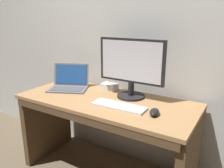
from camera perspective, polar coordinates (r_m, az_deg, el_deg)
desk at (r=1.99m, az=-1.65°, el=-10.37°), size 1.48×0.65×0.73m
laptop_space_gray at (r=2.20m, az=-10.67°, el=0.08°), size 0.42×0.39×0.22m
external_monitor at (r=1.87m, az=4.74°, el=4.03°), size 0.57×0.23×0.49m
wired_keyboard at (r=1.73m, az=1.71°, el=-5.47°), size 0.42×0.14×0.02m
computer_mouse at (r=1.62m, az=10.50°, el=-6.90°), size 0.09×0.13×0.04m
external_drive_box at (r=2.14m, az=-0.69°, el=-0.63°), size 0.15×0.11×0.06m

